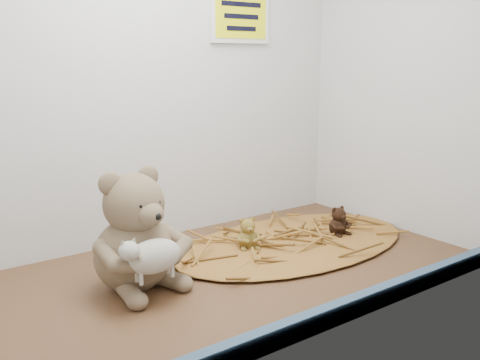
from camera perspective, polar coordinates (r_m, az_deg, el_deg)
alcove_shell at (r=110.77cm, az=-6.51°, el=13.08°), size 120.40×60.20×90.40cm
front_rail at (r=90.73cm, az=6.57°, el=-15.23°), size 119.28×2.20×3.60cm
straw_bed at (r=132.15cm, az=5.78°, el=-6.57°), size 64.74×37.59×1.25cm
main_teddy at (r=106.21cm, az=-11.32°, el=-5.17°), size 22.58×23.45×24.02cm
toy_lamb at (r=99.82cm, az=-9.14°, el=-8.03°), size 13.80×8.42×8.91cm
mini_teddy_tan at (r=125.57cm, az=0.81°, el=-5.50°), size 7.66×7.85×7.28cm
mini_teddy_brown at (r=136.96cm, az=10.41°, el=-4.15°), size 6.04×6.35×7.27cm
wall_sign at (r=144.64cm, az=0.01°, el=17.04°), size 16.00×1.20×11.00cm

